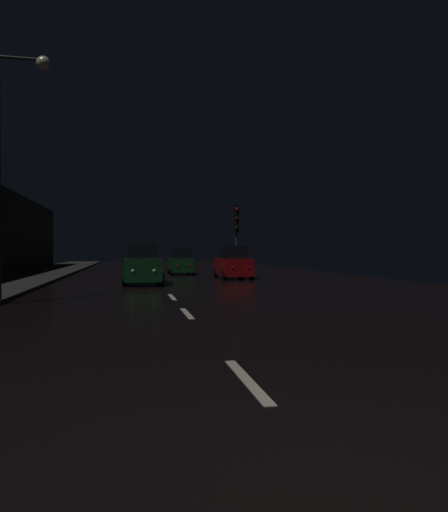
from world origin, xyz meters
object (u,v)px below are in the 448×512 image
object	(u,v)px
car_approaching_headlights	(142,265)
car_distant_taillights	(181,262)
traffic_light_far_right	(236,224)
streetlamp_overhead	(12,141)
car_parked_right_far	(233,264)

from	to	relation	value
car_approaching_headlights	car_distant_taillights	size ratio (longest dim) A/B	1.15
car_approaching_headlights	traffic_light_far_right	bearing A→B (deg)	134.56
car_approaching_headlights	car_distant_taillights	distance (m)	10.00
streetlamp_overhead	car_distant_taillights	size ratio (longest dim) A/B	2.15
streetlamp_overhead	car_parked_right_far	world-z (taller)	streetlamp_overhead
car_approaching_headlights	car_parked_right_far	bearing A→B (deg)	123.08
traffic_light_far_right	car_approaching_headlights	size ratio (longest dim) A/B	1.12
traffic_light_far_right	streetlamp_overhead	xyz separation A→B (m)	(-10.77, -14.60, 1.78)
streetlamp_overhead	car_parked_right_far	xyz separation A→B (m)	(9.97, 11.94, -4.35)
car_approaching_headlights	car_parked_right_far	world-z (taller)	car_approaching_headlights
streetlamp_overhead	car_distant_taillights	world-z (taller)	streetlamp_overhead
car_approaching_headlights	car_distant_taillights	xyz separation A→B (m)	(3.00, 9.54, -0.13)
car_distant_taillights	car_parked_right_far	bearing A→B (deg)	-156.14
car_approaching_headlights	car_distant_taillights	bearing A→B (deg)	162.54
streetlamp_overhead	car_parked_right_far	distance (m)	16.15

